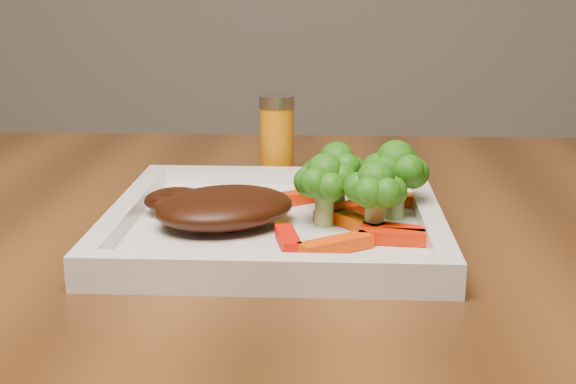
{
  "coord_description": "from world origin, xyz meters",
  "views": [
    {
      "loc": [
        0.29,
        -0.45,
        0.96
      ],
      "look_at": [
        0.26,
        0.19,
        0.79
      ],
      "focal_mm": 50.0,
      "sensor_mm": 36.0,
      "label": 1
    }
  ],
  "objects": [
    {
      "name": "carrot_2",
      "position": [
        0.26,
        0.12,
        0.77
      ],
      "size": [
        0.02,
        0.05,
        0.01
      ],
      "primitive_type": "cube",
      "rotation": [
        0.0,
        0.0,
        1.78
      ],
      "color": "red",
      "rests_on": "plate"
    },
    {
      "name": "broccoli_0",
      "position": [
        0.3,
        0.22,
        0.8
      ],
      "size": [
        0.07,
        0.07,
        0.07
      ],
      "primitive_type": null,
      "rotation": [
        0.0,
        0.0,
        0.43
      ],
      "color": "#307112",
      "rests_on": "plate"
    },
    {
      "name": "broccoli_3",
      "position": [
        0.29,
        0.18,
        0.79
      ],
      "size": [
        0.06,
        0.06,
        0.06
      ],
      "primitive_type": null,
      "rotation": [
        0.0,
        0.0,
        -0.02
      ],
      "color": "#1B6911",
      "rests_on": "plate"
    },
    {
      "name": "carrot_3",
      "position": [
        0.35,
        0.24,
        0.77
      ],
      "size": [
        0.06,
        0.02,
        0.01
      ],
      "primitive_type": "cube",
      "rotation": [
        0.0,
        0.0,
        -0.04
      ],
      "color": "#DB4703",
      "rests_on": "plate"
    },
    {
      "name": "steak",
      "position": [
        0.21,
        0.17,
        0.78
      ],
      "size": [
        0.15,
        0.14,
        0.03
      ],
      "primitive_type": "ellipsoid",
      "rotation": [
        0.0,
        0.0,
        0.53
      ],
      "color": "#3A1608",
      "rests_on": "plate"
    },
    {
      "name": "plate",
      "position": [
        0.25,
        0.19,
        0.76
      ],
      "size": [
        0.27,
        0.27,
        0.01
      ],
      "primitive_type": "cube",
      "color": "white",
      "rests_on": "dining_table"
    },
    {
      "name": "carrot_4",
      "position": [
        0.28,
        0.25,
        0.77
      ],
      "size": [
        0.06,
        0.04,
        0.01
      ],
      "primitive_type": "cube",
      "rotation": [
        0.0,
        0.0,
        0.57
      ],
      "color": "red",
      "rests_on": "plate"
    },
    {
      "name": "carrot_5",
      "position": [
        0.32,
        0.17,
        0.77
      ],
      "size": [
        0.04,
        0.05,
        0.01
      ],
      "primitive_type": "cube",
      "rotation": [
        0.0,
        0.0,
        -0.89
      ],
      "color": "#CE4803",
      "rests_on": "plate"
    },
    {
      "name": "carrot_7",
      "position": [
        0.35,
        0.15,
        0.77
      ],
      "size": [
        0.06,
        0.03,
        0.01
      ],
      "primitive_type": "cube",
      "rotation": [
        0.0,
        0.0,
        -0.29
      ],
      "color": "#FF1A04",
      "rests_on": "plate"
    },
    {
      "name": "broccoli_2",
      "position": [
        0.33,
        0.16,
        0.79
      ],
      "size": [
        0.06,
        0.06,
        0.06
      ],
      "primitive_type": null,
      "rotation": [
        0.0,
        0.0,
        -0.09
      ],
      "color": "#1B6110",
      "rests_on": "plate"
    },
    {
      "name": "carrot_6",
      "position": [
        0.31,
        0.2,
        0.77
      ],
      "size": [
        0.05,
        0.06,
        0.01
      ],
      "primitive_type": "cube",
      "rotation": [
        0.0,
        0.0,
        0.82
      ],
      "color": "red",
      "rests_on": "plate"
    },
    {
      "name": "spice_shaker",
      "position": [
        0.24,
        0.36,
        0.8
      ],
      "size": [
        0.04,
        0.04,
        0.09
      ],
      "primitive_type": "cylinder",
      "rotation": [
        0.0,
        0.0,
        -0.25
      ],
      "color": "orange",
      "rests_on": "dining_table"
    },
    {
      "name": "carrot_0",
      "position": [
        0.3,
        0.11,
        0.77
      ],
      "size": [
        0.06,
        0.05,
        0.01
      ],
      "primitive_type": "cube",
      "rotation": [
        0.0,
        0.0,
        0.59
      ],
      "color": "#F14003",
      "rests_on": "plate"
    },
    {
      "name": "carrot_1",
      "position": [
        0.34,
        0.13,
        0.77
      ],
      "size": [
        0.06,
        0.02,
        0.01
      ],
      "primitive_type": "cube",
      "rotation": [
        0.0,
        0.0,
        -0.09
      ],
      "color": "red",
      "rests_on": "plate"
    },
    {
      "name": "broccoli_1",
      "position": [
        0.35,
        0.2,
        0.79
      ],
      "size": [
        0.06,
        0.06,
        0.06
      ],
      "primitive_type": null,
      "rotation": [
        0.0,
        0.0,
        0.02
      ],
      "color": "#186811",
      "rests_on": "plate"
    }
  ]
}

